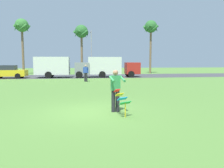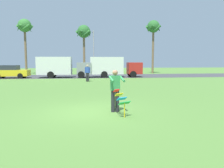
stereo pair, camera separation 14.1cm
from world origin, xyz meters
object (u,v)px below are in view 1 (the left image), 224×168
at_px(person_kite_flyer, 116,89).
at_px(parked_truck_grey_van, 59,67).
at_px(parked_car_yellow, 8,72).
at_px(person_walker_near, 86,73).
at_px(palm_tree_right_near, 81,33).
at_px(palm_tree_centre_far, 151,29).
at_px(parked_truck_red_cab, 111,66).
at_px(streetlight_pole, 91,49).
at_px(palm_tree_left_near, 22,28).
at_px(kite_held, 122,99).

bearing_deg(person_kite_flyer, parked_truck_grey_van, 101.86).
bearing_deg(parked_car_yellow, person_walker_near, -31.88).
bearing_deg(parked_car_yellow, palm_tree_right_near, 42.93).
height_order(parked_truck_grey_van, palm_tree_right_near, palm_tree_right_near).
distance_m(parked_car_yellow, palm_tree_centre_far, 23.48).
bearing_deg(person_kite_flyer, palm_tree_right_near, 92.47).
relative_size(parked_truck_red_cab, streetlight_pole, 0.96).
bearing_deg(palm_tree_right_near, person_walker_near, -88.79).
distance_m(palm_tree_left_near, streetlight_pole, 11.52).
xyz_separation_m(person_kite_flyer, palm_tree_left_near, (-10.60, 28.38, 6.44)).
distance_m(palm_tree_left_near, person_walker_near, 18.72).
bearing_deg(streetlight_pole, palm_tree_centre_far, 4.31).
distance_m(kite_held, palm_tree_right_near, 29.30).
xyz_separation_m(palm_tree_left_near, streetlight_pole, (10.95, -1.15, -3.39)).
bearing_deg(streetlight_pole, parked_truck_grey_van, -119.90).
xyz_separation_m(parked_car_yellow, palm_tree_right_near, (9.00, 8.37, 5.84)).
bearing_deg(parked_car_yellow, palm_tree_left_near, 92.61).
xyz_separation_m(palm_tree_right_near, palm_tree_centre_far, (11.80, 0.13, 0.97)).
xyz_separation_m(parked_car_yellow, palm_tree_left_near, (-0.40, 8.87, 6.61)).
relative_size(parked_truck_grey_van, palm_tree_centre_far, 0.75).
xyz_separation_m(palm_tree_left_near, palm_tree_right_near, (9.40, -0.50, -0.77)).
relative_size(palm_tree_left_near, palm_tree_centre_far, 0.98).
xyz_separation_m(palm_tree_left_near, person_walker_near, (9.70, -14.65, -6.45)).
xyz_separation_m(parked_car_yellow, streetlight_pole, (10.54, 7.72, 3.22)).
bearing_deg(streetlight_pole, person_walker_near, -95.28).
relative_size(palm_tree_right_near, person_walker_near, 4.62).
relative_size(palm_tree_right_near, palm_tree_centre_far, 0.88).
bearing_deg(person_walker_near, streetlight_pole, 84.72).
relative_size(person_kite_flyer, palm_tree_centre_far, 0.19).
height_order(parked_truck_grey_van, person_walker_near, parked_truck_grey_van).
xyz_separation_m(parked_car_yellow, person_walker_near, (9.30, -5.78, 0.16)).
xyz_separation_m(person_kite_flyer, kite_held, (0.13, -0.78, -0.29)).
relative_size(parked_truck_red_cab, palm_tree_centre_far, 0.74).
bearing_deg(kite_held, parked_truck_grey_van, 101.76).
height_order(palm_tree_right_near, palm_tree_centre_far, palm_tree_centre_far).
distance_m(parked_car_yellow, palm_tree_right_near, 13.61).
bearing_deg(person_walker_near, kite_held, -85.94).
xyz_separation_m(person_kite_flyer, palm_tree_centre_far, (10.60, 28.01, 6.64)).
xyz_separation_m(person_kite_flyer, palm_tree_right_near, (-1.20, 27.88, 5.66)).
height_order(parked_car_yellow, person_walker_near, person_walker_near).
height_order(parked_car_yellow, palm_tree_centre_far, palm_tree_centre_far).
bearing_deg(parked_truck_grey_van, person_kite_flyer, -78.14).
xyz_separation_m(parked_car_yellow, palm_tree_centre_far, (20.80, 8.50, 6.82)).
bearing_deg(parked_truck_red_cab, person_kite_flyer, -97.25).
distance_m(parked_car_yellow, parked_truck_red_cab, 12.69).
xyz_separation_m(parked_truck_grey_van, palm_tree_left_near, (-6.51, 8.87, 5.98)).
bearing_deg(parked_truck_red_cab, streetlight_pole, 105.43).
xyz_separation_m(kite_held, palm_tree_left_near, (-10.73, 29.16, 6.73)).
height_order(person_kite_flyer, parked_car_yellow, person_kite_flyer).
relative_size(person_kite_flyer, parked_truck_grey_van, 0.26).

